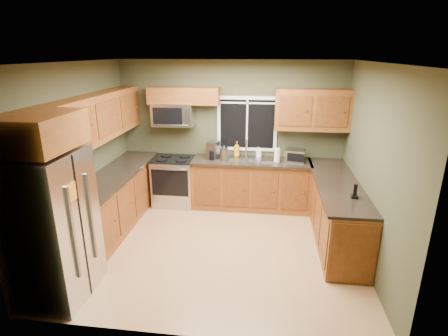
% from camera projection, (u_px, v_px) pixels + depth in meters
% --- Properties ---
extents(floor, '(4.20, 4.20, 0.00)m').
position_uv_depth(floor, '(218.00, 246.00, 5.34)').
color(floor, '#A8784A').
rests_on(floor, ground).
extents(ceiling, '(4.20, 4.20, 0.00)m').
position_uv_depth(ceiling, '(217.00, 62.00, 4.49)').
color(ceiling, white).
rests_on(ceiling, back_wall).
extents(back_wall, '(4.20, 0.00, 4.20)m').
position_uv_depth(back_wall, '(231.00, 134.00, 6.61)').
color(back_wall, '#3D3E26').
rests_on(back_wall, ground).
extents(front_wall, '(4.20, 0.00, 4.20)m').
position_uv_depth(front_wall, '(189.00, 220.00, 3.22)').
color(front_wall, '#3D3E26').
rests_on(front_wall, ground).
extents(left_wall, '(0.00, 3.60, 3.60)m').
position_uv_depth(left_wall, '(77.00, 157.00, 5.17)').
color(left_wall, '#3D3E26').
rests_on(left_wall, ground).
extents(right_wall, '(0.00, 3.60, 3.60)m').
position_uv_depth(right_wall, '(373.00, 168.00, 4.66)').
color(right_wall, '#3D3E26').
rests_on(right_wall, ground).
extents(window, '(1.12, 0.03, 1.02)m').
position_uv_depth(window, '(247.00, 124.00, 6.49)').
color(window, white).
rests_on(window, back_wall).
extents(base_cabinets_left, '(0.60, 2.65, 0.90)m').
position_uv_depth(base_cabinets_left, '(116.00, 201.00, 5.86)').
color(base_cabinets_left, brown).
rests_on(base_cabinets_left, ground).
extents(countertop_left, '(0.65, 2.65, 0.04)m').
position_uv_depth(countertop_left, '(114.00, 174.00, 5.71)').
color(countertop_left, black).
rests_on(countertop_left, base_cabinets_left).
extents(base_cabinets_back, '(2.17, 0.60, 0.90)m').
position_uv_depth(base_cabinets_back, '(251.00, 185.00, 6.56)').
color(base_cabinets_back, brown).
rests_on(base_cabinets_back, ground).
extents(countertop_back, '(2.17, 0.65, 0.04)m').
position_uv_depth(countertop_back, '(252.00, 161.00, 6.39)').
color(countertop_back, black).
rests_on(countertop_back, base_cabinets_back).
extents(base_cabinets_peninsula, '(0.60, 2.52, 0.90)m').
position_uv_depth(base_cabinets_peninsula, '(336.00, 211.00, 5.49)').
color(base_cabinets_peninsula, brown).
rests_on(base_cabinets_peninsula, ground).
extents(countertop_peninsula, '(0.65, 2.50, 0.04)m').
position_uv_depth(countertop_peninsula, '(337.00, 183.00, 5.36)').
color(countertop_peninsula, black).
rests_on(countertop_peninsula, base_cabinets_peninsula).
extents(upper_cabinets_left, '(0.33, 2.65, 0.72)m').
position_uv_depth(upper_cabinets_left, '(99.00, 117.00, 5.43)').
color(upper_cabinets_left, brown).
rests_on(upper_cabinets_left, left_wall).
extents(upper_cabinets_back_left, '(1.30, 0.33, 0.30)m').
position_uv_depth(upper_cabinets_back_left, '(184.00, 96.00, 6.33)').
color(upper_cabinets_back_left, brown).
rests_on(upper_cabinets_back_left, back_wall).
extents(upper_cabinets_back_right, '(1.30, 0.33, 0.72)m').
position_uv_depth(upper_cabinets_back_right, '(312.00, 110.00, 6.12)').
color(upper_cabinets_back_right, brown).
rests_on(upper_cabinets_back_right, back_wall).
extents(upper_cabinet_over_fridge, '(0.72, 0.90, 0.38)m').
position_uv_depth(upper_cabinet_over_fridge, '(36.00, 131.00, 3.68)').
color(upper_cabinet_over_fridge, brown).
rests_on(upper_cabinet_over_fridge, left_wall).
extents(refrigerator, '(0.74, 0.90, 1.80)m').
position_uv_depth(refrigerator, '(53.00, 227.00, 4.04)').
color(refrigerator, '#B7B7BC').
rests_on(refrigerator, ground).
extents(range, '(0.76, 0.69, 0.94)m').
position_uv_depth(range, '(175.00, 181.00, 6.70)').
color(range, '#B7B7BC').
rests_on(range, ground).
extents(microwave, '(0.76, 0.41, 0.42)m').
position_uv_depth(microwave, '(173.00, 114.00, 6.43)').
color(microwave, '#B7B7BC').
rests_on(microwave, back_wall).
extents(sink, '(0.60, 0.42, 0.36)m').
position_uv_depth(sink, '(245.00, 159.00, 6.41)').
color(sink, slate).
rests_on(sink, countertop_back).
extents(toaster_oven, '(0.40, 0.34, 0.22)m').
position_uv_depth(toaster_oven, '(295.00, 155.00, 6.29)').
color(toaster_oven, '#B7B7BC').
rests_on(toaster_oven, countertop_back).
extents(coffee_maker, '(0.24, 0.29, 0.32)m').
position_uv_depth(coffee_maker, '(213.00, 151.00, 6.45)').
color(coffee_maker, slate).
rests_on(coffee_maker, countertop_back).
extents(kettle, '(0.17, 0.17, 0.29)m').
position_uv_depth(kettle, '(224.00, 153.00, 6.35)').
color(kettle, '#B7B7BC').
rests_on(kettle, countertop_back).
extents(paper_towel_roll, '(0.13, 0.13, 0.28)m').
position_uv_depth(paper_towel_roll, '(277.00, 155.00, 6.26)').
color(paper_towel_roll, white).
rests_on(paper_towel_roll, countertop_back).
extents(soap_bottle_a, '(0.12, 0.12, 0.29)m').
position_uv_depth(soap_bottle_a, '(237.00, 149.00, 6.58)').
color(soap_bottle_a, orange).
rests_on(soap_bottle_a, countertop_back).
extents(soap_bottle_b, '(0.11, 0.11, 0.19)m').
position_uv_depth(soap_bottle_b, '(259.00, 152.00, 6.55)').
color(soap_bottle_b, white).
rests_on(soap_bottle_b, countertop_back).
extents(soap_bottle_c, '(0.19, 0.19, 0.18)m').
position_uv_depth(soap_bottle_c, '(223.00, 151.00, 6.63)').
color(soap_bottle_c, white).
rests_on(soap_bottle_c, countertop_back).
extents(cordless_phone, '(0.09, 0.09, 0.20)m').
position_uv_depth(cordless_phone, '(355.00, 194.00, 4.73)').
color(cordless_phone, black).
rests_on(cordless_phone, countertop_peninsula).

